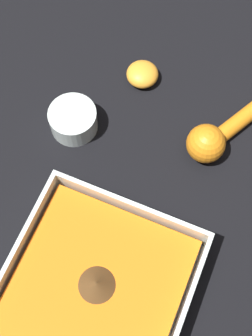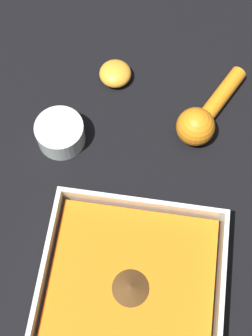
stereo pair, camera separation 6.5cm
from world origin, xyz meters
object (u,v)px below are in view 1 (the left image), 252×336
(lemon_squeezer, at_px, (215,137))
(lemon_half, at_px, (142,74))
(spice_bowl, at_px, (73,120))
(square_dish, at_px, (98,287))

(lemon_squeezer, bearing_deg, lemon_half, -87.39)
(spice_bowl, xyz_separation_m, lemon_squeezer, (-0.20, -0.05, 0.01))
(lemon_squeezer, bearing_deg, square_dish, 12.85)
(lemon_half, bearing_deg, lemon_squeezer, 154.64)
(spice_bowl, xyz_separation_m, lemon_half, (-0.06, -0.12, -0.00))
(spice_bowl, bearing_deg, lemon_squeezer, -165.72)
(square_dish, relative_size, spice_bowl, 3.17)
(square_dish, bearing_deg, lemon_half, -77.89)
(square_dish, distance_m, spice_bowl, 0.25)
(square_dish, height_order, lemon_squeezer, same)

